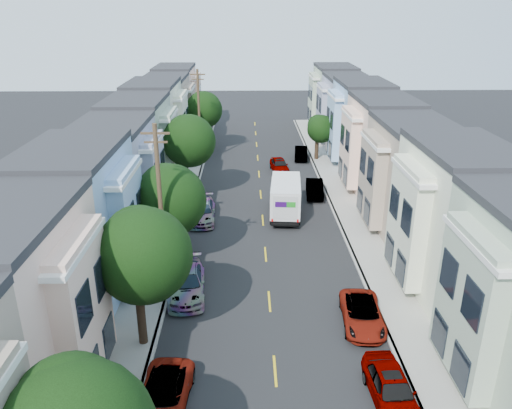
{
  "coord_description": "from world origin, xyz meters",
  "views": [
    {
      "loc": [
        -1.28,
        -25.03,
        16.03
      ],
      "look_at": [
        -0.59,
        9.93,
        2.2
      ],
      "focal_mm": 35.0,
      "sensor_mm": 36.0,
      "label": 1
    }
  ],
  "objects_px": {
    "parked_left_d": "(202,211)",
    "utility_pole_far": "(199,117)",
    "tree_far_r": "(320,129)",
    "parked_left_c": "(187,283)",
    "utility_pole_near": "(161,208)",
    "parked_right_d": "(301,153)",
    "lead_sedan": "(279,165)",
    "fedex_truck": "(286,196)",
    "parked_right_b": "(362,314)",
    "tree_b": "(141,256)",
    "parked_left_b": "(163,397)",
    "tree_d": "(188,141)",
    "parked_right_c": "(315,189)",
    "tree_c": "(168,200)",
    "tree_e": "(203,110)",
    "parked_right_a": "(392,389)"
  },
  "relations": [
    {
      "from": "tree_d",
      "to": "parked_left_c",
      "type": "height_order",
      "value": "tree_d"
    },
    {
      "from": "utility_pole_far",
      "to": "parked_right_d",
      "type": "bearing_deg",
      "value": 7.51
    },
    {
      "from": "tree_far_r",
      "to": "parked_right_c",
      "type": "height_order",
      "value": "tree_far_r"
    },
    {
      "from": "tree_c",
      "to": "utility_pole_far",
      "type": "relative_size",
      "value": 0.69
    },
    {
      "from": "tree_b",
      "to": "parked_left_d",
      "type": "xyz_separation_m",
      "value": [
        1.4,
        16.03,
        -4.32
      ]
    },
    {
      "from": "tree_far_r",
      "to": "parked_left_d",
      "type": "xyz_separation_m",
      "value": [
        -11.8,
        -16.91,
        -2.78
      ]
    },
    {
      "from": "lead_sedan",
      "to": "parked_left_b",
      "type": "height_order",
      "value": "lead_sedan"
    },
    {
      "from": "lead_sedan",
      "to": "parked_left_b",
      "type": "distance_m",
      "value": 33.87
    },
    {
      "from": "utility_pole_far",
      "to": "fedex_truck",
      "type": "xyz_separation_m",
      "value": [
        8.2,
        -14.84,
        -3.5
      ]
    },
    {
      "from": "fedex_truck",
      "to": "parked_right_b",
      "type": "height_order",
      "value": "fedex_truck"
    },
    {
      "from": "utility_pole_near",
      "to": "parked_right_d",
      "type": "relative_size",
      "value": 2.48
    },
    {
      "from": "tree_e",
      "to": "tree_b",
      "type": "bearing_deg",
      "value": -90.0
    },
    {
      "from": "parked_left_d",
      "to": "parked_right_d",
      "type": "height_order",
      "value": "parked_left_d"
    },
    {
      "from": "tree_b",
      "to": "lead_sedan",
      "type": "distance_m",
      "value": 30.24
    },
    {
      "from": "tree_c",
      "to": "fedex_truck",
      "type": "bearing_deg",
      "value": 45.62
    },
    {
      "from": "tree_far_r",
      "to": "parked_right_b",
      "type": "bearing_deg",
      "value": -93.63
    },
    {
      "from": "parked_right_d",
      "to": "lead_sedan",
      "type": "bearing_deg",
      "value": -115.32
    },
    {
      "from": "tree_b",
      "to": "lead_sedan",
      "type": "bearing_deg",
      "value": 73.62
    },
    {
      "from": "tree_far_r",
      "to": "utility_pole_far",
      "type": "bearing_deg",
      "value": -175.21
    },
    {
      "from": "tree_d",
      "to": "parked_right_d",
      "type": "distance_m",
      "value": 17.47
    },
    {
      "from": "utility_pole_near",
      "to": "fedex_truck",
      "type": "bearing_deg",
      "value": 53.69
    },
    {
      "from": "lead_sedan",
      "to": "parked_left_c",
      "type": "distance_m",
      "value": 24.94
    },
    {
      "from": "parked_left_b",
      "to": "parked_left_d",
      "type": "relative_size",
      "value": 0.93
    },
    {
      "from": "tree_d",
      "to": "parked_left_c",
      "type": "xyz_separation_m",
      "value": [
        1.4,
        -15.97,
        -4.58
      ]
    },
    {
      "from": "tree_b",
      "to": "utility_pole_near",
      "type": "height_order",
      "value": "utility_pole_near"
    },
    {
      "from": "tree_c",
      "to": "parked_left_c",
      "type": "bearing_deg",
      "value": -69.91
    },
    {
      "from": "fedex_truck",
      "to": "parked_right_d",
      "type": "height_order",
      "value": "fedex_truck"
    },
    {
      "from": "tree_far_r",
      "to": "parked_left_c",
      "type": "distance_m",
      "value": 30.66
    },
    {
      "from": "fedex_truck",
      "to": "parked_right_d",
      "type": "xyz_separation_m",
      "value": [
        3.0,
        16.32,
        -0.98
      ]
    },
    {
      "from": "tree_d",
      "to": "utility_pole_near",
      "type": "height_order",
      "value": "utility_pole_near"
    },
    {
      "from": "parked_left_b",
      "to": "parked_left_d",
      "type": "bearing_deg",
      "value": 93.97
    },
    {
      "from": "tree_b",
      "to": "parked_right_d",
      "type": "distance_m",
      "value": 35.42
    },
    {
      "from": "tree_b",
      "to": "parked_right_d",
      "type": "relative_size",
      "value": 1.85
    },
    {
      "from": "parked_left_d",
      "to": "utility_pole_far",
      "type": "bearing_deg",
      "value": 92.95
    },
    {
      "from": "utility_pole_near",
      "to": "lead_sedan",
      "type": "distance_m",
      "value": 24.78
    },
    {
      "from": "parked_left_b",
      "to": "tree_c",
      "type": "bearing_deg",
      "value": 100.1
    },
    {
      "from": "fedex_truck",
      "to": "parked_left_c",
      "type": "distance_m",
      "value": 14.01
    },
    {
      "from": "lead_sedan",
      "to": "parked_right_d",
      "type": "xyz_separation_m",
      "value": [
        2.76,
        4.61,
        -0.02
      ]
    },
    {
      "from": "tree_d",
      "to": "parked_left_d",
      "type": "height_order",
      "value": "tree_d"
    },
    {
      "from": "utility_pole_far",
      "to": "parked_right_a",
      "type": "xyz_separation_m",
      "value": [
        11.2,
        -36.12,
        -4.4
      ]
    },
    {
      "from": "utility_pole_far",
      "to": "fedex_truck",
      "type": "distance_m",
      "value": 17.31
    },
    {
      "from": "utility_pole_far",
      "to": "parked_left_b",
      "type": "relative_size",
      "value": 2.18
    },
    {
      "from": "tree_d",
      "to": "fedex_truck",
      "type": "relative_size",
      "value": 1.24
    },
    {
      "from": "utility_pole_near",
      "to": "utility_pole_far",
      "type": "relative_size",
      "value": 1.0
    },
    {
      "from": "parked_right_a",
      "to": "fedex_truck",
      "type": "bearing_deg",
      "value": 95.55
    },
    {
      "from": "fedex_truck",
      "to": "parked_right_b",
      "type": "relative_size",
      "value": 1.34
    },
    {
      "from": "tree_c",
      "to": "parked_right_c",
      "type": "relative_size",
      "value": 1.64
    },
    {
      "from": "parked_left_d",
      "to": "parked_right_b",
      "type": "distance_m",
      "value": 17.53
    },
    {
      "from": "tree_far_r",
      "to": "parked_left_c",
      "type": "xyz_separation_m",
      "value": [
        -11.8,
        -28.16,
        -2.76
      ]
    },
    {
      "from": "fedex_truck",
      "to": "parked_left_b",
      "type": "distance_m",
      "value": 22.5
    }
  ]
}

